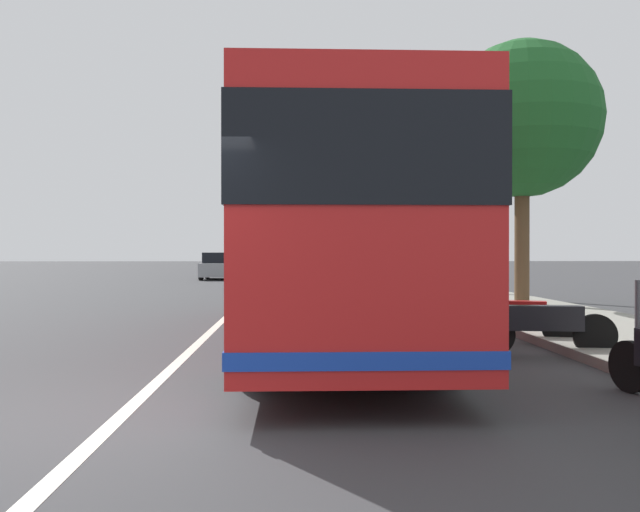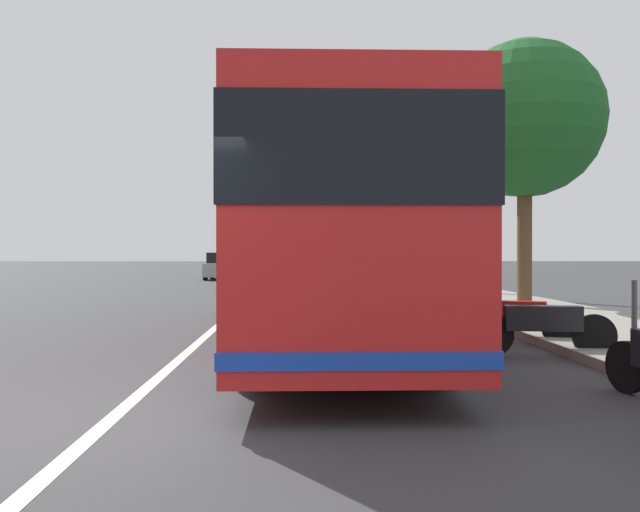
# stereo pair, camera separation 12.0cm
# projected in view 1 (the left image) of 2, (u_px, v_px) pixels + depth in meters

# --- Properties ---
(ground_plane) EXTENTS (220.00, 220.00, 0.00)m
(ground_plane) POSITION_uv_depth(u_px,v_px,m) (120.00, 418.00, 6.03)
(ground_plane) COLOR #38383A
(sidewalk_curb) EXTENTS (110.00, 3.60, 0.14)m
(sidewalk_curb) POSITION_uv_depth(u_px,v_px,m) (526.00, 311.00, 16.31)
(sidewalk_curb) COLOR gray
(sidewalk_curb) RESTS_ON ground
(lane_divider_line) EXTENTS (110.00, 0.16, 0.01)m
(lane_divider_line) POSITION_uv_depth(u_px,v_px,m) (229.00, 315.00, 16.02)
(lane_divider_line) COLOR silver
(lane_divider_line) RESTS_ON ground
(coach_bus) EXTENTS (11.44, 2.54, 3.25)m
(coach_bus) POSITION_uv_depth(u_px,v_px,m) (331.00, 231.00, 11.24)
(coach_bus) COLOR red
(coach_bus) RESTS_ON ground
(motorcycle_angled) EXTENTS (0.37, 2.08, 1.26)m
(motorcycle_angled) POSITION_uv_depth(u_px,v_px,m) (543.00, 324.00, 9.59)
(motorcycle_angled) COLOR black
(motorcycle_angled) RESTS_ON ground
(motorcycle_far_end) EXTENTS (0.77, 2.18, 1.24)m
(motorcycle_far_end) POSITION_uv_depth(u_px,v_px,m) (506.00, 316.00, 10.98)
(motorcycle_far_end) COLOR black
(motorcycle_far_end) RESTS_ON ground
(car_ahead_same_lane) EXTENTS (4.19, 1.86, 1.42)m
(car_ahead_same_lane) POSITION_uv_depth(u_px,v_px,m) (333.00, 275.00, 24.85)
(car_ahead_same_lane) COLOR #2D7238
(car_ahead_same_lane) RESTS_ON ground
(car_side_street) EXTENTS (4.06, 2.04, 1.43)m
(car_side_street) POSITION_uv_depth(u_px,v_px,m) (296.00, 263.00, 51.22)
(car_side_street) COLOR #2D7238
(car_side_street) RESTS_ON ground
(car_behind_bus) EXTENTS (3.95, 1.93, 1.53)m
(car_behind_bus) POSITION_uv_depth(u_px,v_px,m) (219.00, 267.00, 37.27)
(car_behind_bus) COLOR gray
(car_behind_bus) RESTS_ON ground
(car_oncoming) EXTENTS (4.58, 2.01, 1.49)m
(car_oncoming) POSITION_uv_depth(u_px,v_px,m) (241.00, 263.00, 51.05)
(car_oncoming) COLOR navy
(car_oncoming) RESTS_ON ground
(roadside_tree_mid_block) EXTENTS (4.24, 4.24, 7.27)m
(roadside_tree_mid_block) POSITION_uv_depth(u_px,v_px,m) (522.00, 120.00, 17.77)
(roadside_tree_mid_block) COLOR brown
(roadside_tree_mid_block) RESTS_ON ground
(utility_pole) EXTENTS (0.31, 0.31, 6.71)m
(utility_pole) POSITION_uv_depth(u_px,v_px,m) (467.00, 201.00, 23.03)
(utility_pole) COLOR slate
(utility_pole) RESTS_ON ground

